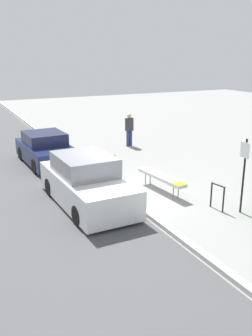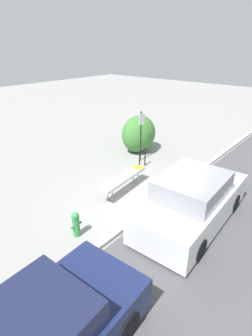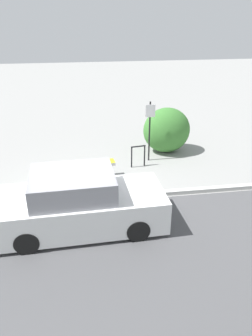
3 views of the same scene
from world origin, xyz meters
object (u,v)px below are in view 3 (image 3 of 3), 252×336
(bench, at_px, (81,166))
(sign_post, at_px, (150,126))
(bike_rack, at_px, (138,154))
(parked_car_near, at_px, (79,204))

(bench, relative_size, sign_post, 1.03)
(bike_rack, height_order, parked_car_near, parked_car_near)
(bench, relative_size, parked_car_near, 0.54)
(bench, distance_m, bike_rack, 2.23)
(bike_rack, xyz_separation_m, sign_post, (0.51, 0.49, 0.88))
(bike_rack, distance_m, sign_post, 1.13)
(bench, height_order, bike_rack, bike_rack)
(bench, bearing_deg, parked_car_near, -97.20)
(bench, bearing_deg, sign_post, 19.76)
(bike_rack, bearing_deg, parked_car_near, -122.27)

